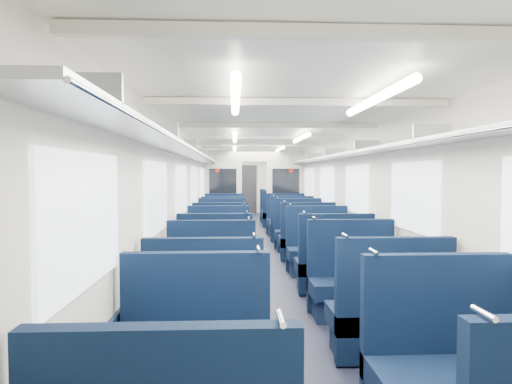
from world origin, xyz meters
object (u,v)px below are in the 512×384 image
(seat_23, at_px, (275,212))
(seat_16, at_px, (223,228))
(seat_14, at_px, (222,234))
(seat_19, at_px, (286,222))
(seat_18, at_px, (224,223))
(seat_22, at_px, (226,212))
(seat_7, at_px, (353,286))
(seat_13, at_px, (307,242))
(seat_15, at_px, (298,234))
(seat_4, at_px, (204,321))
(seat_6, at_px, (211,288))
(seat_5, at_px, (389,320))
(seat_17, at_px, (291,227))
(end_door, at_px, (248,189))
(seat_3, at_px, (445,373))
(seat_8, at_px, (215,267))
(seat_9, at_px, (334,268))
(seat_2, at_px, (195,369))
(seat_11, at_px, (318,253))
(seat_12, at_px, (220,242))
(seat_20, at_px, (226,216))
(seat_10, at_px, (218,252))
(bulkhead, at_px, (254,189))

(seat_23, bearing_deg, seat_16, -110.86)
(seat_14, distance_m, seat_19, 2.80)
(seat_18, distance_m, seat_22, 3.12)
(seat_7, relative_size, seat_13, 1.00)
(seat_15, bearing_deg, seat_14, 175.56)
(seat_4, distance_m, seat_16, 6.86)
(seat_16, bearing_deg, seat_18, 90.00)
(seat_6, xyz_separation_m, seat_16, (0.00, 5.70, 0.00))
(seat_6, xyz_separation_m, seat_18, (0.00, 6.90, 0.00))
(seat_5, bearing_deg, seat_17, 90.00)
(seat_17, bearing_deg, seat_6, -105.90)
(end_door, xyz_separation_m, seat_23, (0.83, -3.73, -0.64))
(end_door, height_order, seat_15, end_door)
(seat_3, distance_m, seat_18, 9.36)
(seat_8, height_order, seat_22, same)
(seat_14, bearing_deg, seat_3, -76.65)
(seat_16, bearing_deg, seat_6, -90.00)
(seat_15, relative_size, seat_17, 1.00)
(seat_3, distance_m, seat_9, 3.36)
(seat_15, xyz_separation_m, seat_22, (-1.66, 5.46, 0.00))
(seat_2, relative_size, seat_8, 1.00)
(seat_4, xyz_separation_m, seat_7, (1.66, 1.18, 0.00))
(seat_2, bearing_deg, seat_11, 69.41)
(seat_12, bearing_deg, seat_22, 90.00)
(seat_8, height_order, seat_20, same)
(seat_16, xyz_separation_m, seat_17, (1.66, 0.13, 0.00))
(seat_5, distance_m, seat_22, 11.36)
(seat_8, bearing_deg, seat_17, 70.34)
(seat_10, bearing_deg, seat_13, 33.00)
(seat_11, height_order, seat_17, same)
(seat_20, bearing_deg, seat_5, -80.69)
(seat_8, xyz_separation_m, seat_13, (1.66, 2.27, 0.00))
(seat_4, height_order, seat_12, same)
(seat_10, bearing_deg, seat_4, -90.00)
(seat_6, relative_size, seat_20, 1.00)
(seat_16, bearing_deg, seat_15, -34.37)
(seat_5, distance_m, seat_17, 7.04)
(seat_16, bearing_deg, seat_20, 90.00)
(bulkhead, relative_size, seat_13, 2.42)
(seat_5, bearing_deg, seat_12, 109.57)
(seat_9, xyz_separation_m, seat_10, (-1.66, 1.31, 0.00))
(seat_4, relative_size, seat_7, 1.00)
(seat_8, xyz_separation_m, seat_16, (0.00, 4.52, 0.00))
(seat_13, bearing_deg, bulkhead, 101.66)
(end_door, height_order, seat_6, end_door)
(seat_17, bearing_deg, seat_14, -145.58)
(bulkhead, bearing_deg, seat_18, -145.51)
(seat_14, xyz_separation_m, seat_15, (1.66, -0.13, 0.00))
(seat_6, xyz_separation_m, seat_22, (0.00, 10.02, 0.00))
(seat_14, height_order, seat_19, same)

